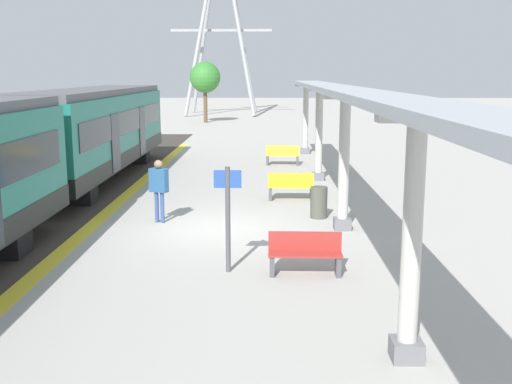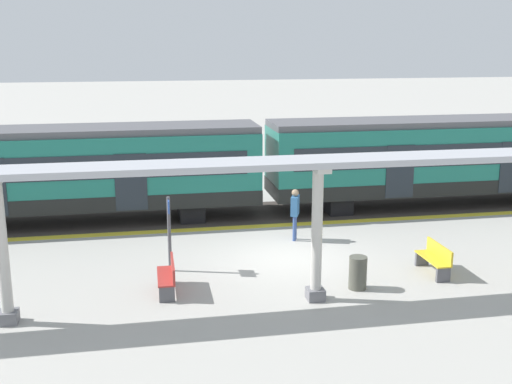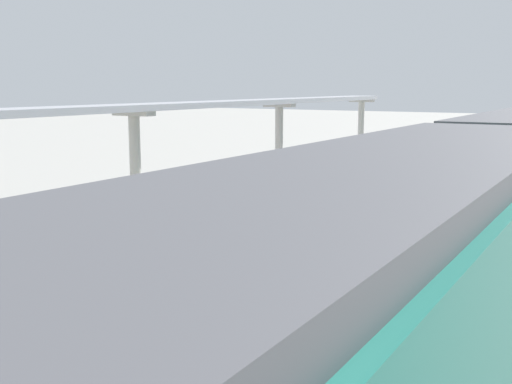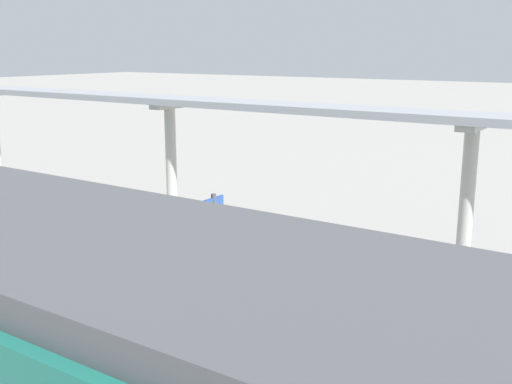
# 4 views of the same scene
# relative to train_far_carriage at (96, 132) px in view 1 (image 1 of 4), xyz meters

# --- Properties ---
(ground_plane) EXTENTS (176.00, 176.00, 0.00)m
(ground_plane) POSITION_rel_train_far_carriage_xyz_m (5.29, -7.59, -1.83)
(ground_plane) COLOR #A6A49D
(tactile_edge_strip) EXTENTS (0.43, 38.99, 0.01)m
(tactile_edge_strip) POSITION_rel_train_far_carriage_xyz_m (1.81, -7.59, -1.83)
(tactile_edge_strip) COLOR yellow
(tactile_edge_strip) RESTS_ON ground
(trackbed) EXTENTS (3.20, 50.99, 0.01)m
(trackbed) POSITION_rel_train_far_carriage_xyz_m (-0.01, -7.59, -1.83)
(trackbed) COLOR #38332D
(trackbed) RESTS_ON ground
(train_far_carriage) EXTENTS (2.65, 13.99, 3.48)m
(train_far_carriage) POSITION_rel_train_far_carriage_xyz_m (0.00, 0.00, 0.00)
(train_far_carriage) COLOR #1C6E5F
(train_far_carriage) RESTS_ON ground
(canopy_pillar_second) EXTENTS (1.10, 0.44, 3.52)m
(canopy_pillar_second) POSITION_rel_train_far_carriage_xyz_m (8.53, -15.11, -0.05)
(canopy_pillar_second) COLOR slate
(canopy_pillar_second) RESTS_ON ground
(canopy_pillar_third) EXTENTS (1.10, 0.44, 3.52)m
(canopy_pillar_third) POSITION_rel_train_far_carriage_xyz_m (8.53, -7.63, -0.05)
(canopy_pillar_third) COLOR slate
(canopy_pillar_third) RESTS_ON ground
(canopy_pillar_fourth) EXTENTS (1.10, 0.44, 3.52)m
(canopy_pillar_fourth) POSITION_rel_train_far_carriage_xyz_m (8.53, -0.05, -0.05)
(canopy_pillar_fourth) COLOR slate
(canopy_pillar_fourth) RESTS_ON ground
(canopy_pillar_fifth) EXTENTS (1.10, 0.44, 3.52)m
(canopy_pillar_fifth) POSITION_rel_train_far_carriage_xyz_m (8.53, 7.79, -0.05)
(canopy_pillar_fifth) COLOR slate
(canopy_pillar_fifth) RESTS_ON ground
(canopy_beam) EXTENTS (1.20, 31.51, 0.16)m
(canopy_beam) POSITION_rel_train_far_carriage_xyz_m (8.53, -7.57, 1.77)
(canopy_beam) COLOR #A8AAB2
(canopy_beam) RESTS_ON canopy_pillar_nearest
(bench_near_end) EXTENTS (1.51, 0.46, 0.86)m
(bench_near_end) POSITION_rel_train_far_carriage_xyz_m (7.31, -11.30, -1.39)
(bench_near_end) COLOR #A12F2A
(bench_near_end) RESTS_ON ground
(bench_mid_platform) EXTENTS (1.50, 0.44, 0.86)m
(bench_mid_platform) POSITION_rel_train_far_carriage_xyz_m (7.33, -3.77, -1.39)
(bench_mid_platform) COLOR gold
(bench_mid_platform) RESTS_ON ground
(bench_extra_slot) EXTENTS (1.52, 0.51, 0.86)m
(bench_extra_slot) POSITION_rel_train_far_carriage_xyz_m (7.27, 3.94, -1.39)
(bench_extra_slot) COLOR gold
(bench_extra_slot) RESTS_ON ground
(trash_bin) EXTENTS (0.48, 0.48, 0.89)m
(trash_bin) POSITION_rel_train_far_carriage_xyz_m (8.02, -6.32, -1.39)
(trash_bin) COLOR #4D4E43
(trash_bin) RESTS_ON ground
(platform_info_sign) EXTENTS (0.56, 0.10, 2.20)m
(platform_info_sign) POSITION_rel_train_far_carriage_xyz_m (5.73, -11.17, -0.51)
(platform_info_sign) COLOR #4C4C51
(platform_info_sign) RESTS_ON ground
(passenger_waiting_near_edge) EXTENTS (0.55, 0.40, 1.74)m
(passenger_waiting_near_edge) POSITION_rel_train_far_carriage_xyz_m (3.59, -6.95, -0.75)
(passenger_waiting_near_edge) COLOR #364F8B
(passenger_waiting_near_edge) RESTS_ON ground
(electricity_pylon) EXTENTS (9.79, 6.88, 17.99)m
(electricity_pylon) POSITION_rel_train_far_carriage_xyz_m (2.18, 37.75, 7.30)
(electricity_pylon) COLOR #93969B
(electricity_pylon) RESTS_ON ground
(tree_left_background) EXTENTS (2.55, 2.55, 5.00)m
(tree_left_background) POSITION_rel_train_far_carriage_xyz_m (1.48, 27.99, 1.85)
(tree_left_background) COLOR brown
(tree_left_background) RESTS_ON ground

